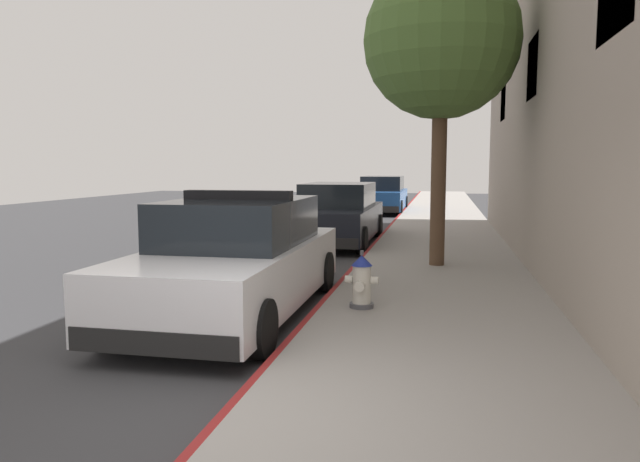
% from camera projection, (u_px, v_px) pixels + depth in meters
% --- Properties ---
extents(ground_plane, '(32.26, 60.00, 0.20)m').
position_uv_depth(ground_plane, '(203.00, 248.00, 15.22)').
color(ground_plane, '#353538').
extents(sidewalk_pavement, '(3.10, 60.00, 0.14)m').
position_uv_depth(sidewalk_pavement, '(441.00, 248.00, 13.99)').
color(sidewalk_pavement, gray).
rests_on(sidewalk_pavement, ground).
extents(curb_painted_edge, '(0.08, 60.00, 0.14)m').
position_uv_depth(curb_painted_edge, '(374.00, 246.00, 14.31)').
color(curb_painted_edge, maroon).
rests_on(curb_painted_edge, ground).
extents(police_cruiser, '(1.94, 4.84, 1.68)m').
position_uv_depth(police_cruiser, '(237.00, 260.00, 7.99)').
color(police_cruiser, white).
rests_on(police_cruiser, ground).
extents(parked_car_silver_ahead, '(1.94, 4.84, 1.56)m').
position_uv_depth(parked_car_silver_ahead, '(338.00, 215.00, 15.35)').
color(parked_car_silver_ahead, black).
rests_on(parked_car_silver_ahead, ground).
extents(parked_car_dark_far, '(1.94, 4.84, 1.56)m').
position_uv_depth(parked_car_dark_far, '(383.00, 195.00, 25.44)').
color(parked_car_dark_far, navy).
rests_on(parked_car_dark_far, ground).
extents(fire_hydrant, '(0.44, 0.40, 0.76)m').
position_uv_depth(fire_hydrant, '(362.00, 281.00, 7.81)').
color(fire_hydrant, '#4C4C51').
rests_on(fire_hydrant, sidewalk_pavement).
extents(street_tree, '(2.85, 2.85, 5.56)m').
position_uv_depth(street_tree, '(441.00, 42.00, 10.78)').
color(street_tree, brown).
rests_on(street_tree, sidewalk_pavement).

